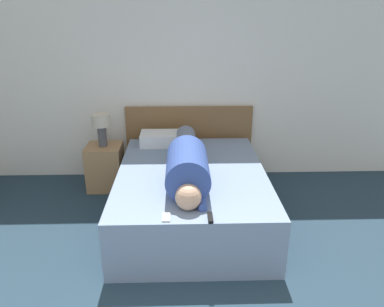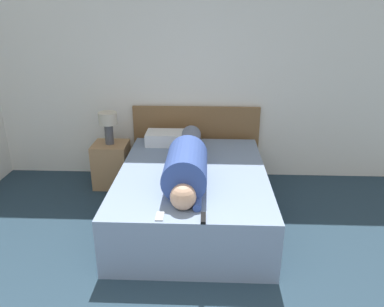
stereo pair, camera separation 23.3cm
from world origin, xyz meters
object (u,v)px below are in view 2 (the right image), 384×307
pillow_near_headboard (170,138)px  tv_remote (203,218)px  nightstand (112,164)px  person_lying (187,162)px  cell_phone (160,216)px  table_lamp (108,123)px  bed (193,195)px

pillow_near_headboard → tv_remote: (0.43, -1.71, -0.06)m
nightstand → person_lying: bearing=-43.4°
person_lying → cell_phone: (-0.18, -0.73, -0.16)m
person_lying → pillow_near_headboard: (-0.26, 0.96, -0.09)m
table_lamp → nightstand: bearing=0.0°
nightstand → tv_remote: 2.07m
person_lying → table_lamp: bearing=136.6°
nightstand → cell_phone: 1.88m
pillow_near_headboard → cell_phone: bearing=-87.3°
bed → table_lamp: (-1.04, 0.77, 0.54)m
person_lying → pillow_near_headboard: bearing=105.0°
nightstand → cell_phone: bearing=-64.0°
pillow_near_headboard → cell_phone: size_ratio=4.38×
nightstand → table_lamp: (-0.00, 0.00, 0.54)m
nightstand → cell_phone: (0.81, -1.67, 0.28)m
bed → cell_phone: (-0.23, -0.90, 0.28)m
bed → cell_phone: size_ratio=15.31×
person_lying → cell_phone: size_ratio=12.98×
bed → tv_remote: (0.12, -0.92, 0.29)m
table_lamp → tv_remote: size_ratio=2.62×
pillow_near_headboard → nightstand: bearing=-178.4°
nightstand → pillow_near_headboard: pillow_near_headboard is taller
bed → nightstand: bearing=143.5°
tv_remote → cell_phone: bearing=176.2°
bed → person_lying: person_lying is taller
bed → table_lamp: 1.40m
tv_remote → cell_phone: (-0.35, 0.02, -0.01)m
bed → tv_remote: size_ratio=13.26×
nightstand → tv_remote: tv_remote is taller
tv_remote → bed: bearing=97.5°
nightstand → cell_phone: cell_phone is taller
table_lamp → pillow_near_headboard: bearing=1.6°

